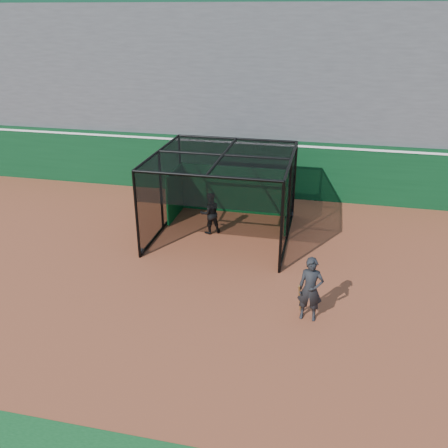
# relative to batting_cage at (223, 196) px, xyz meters

# --- Properties ---
(ground) EXTENTS (120.00, 120.00, 0.00)m
(ground) POSITION_rel_batting_cage_xyz_m (-0.66, -4.15, -1.49)
(ground) COLOR brown
(ground) RESTS_ON ground
(outfield_wall) EXTENTS (50.00, 0.50, 2.50)m
(outfield_wall) POSITION_rel_batting_cage_xyz_m (-0.66, 4.35, -0.20)
(outfield_wall) COLOR #093518
(outfield_wall) RESTS_ON ground
(grandstand) EXTENTS (50.00, 7.85, 8.95)m
(grandstand) POSITION_rel_batting_cage_xyz_m (-0.66, 8.13, 2.99)
(grandstand) COLOR #4C4C4F
(grandstand) RESTS_ON ground
(batting_cage) EXTENTS (4.69, 4.71, 2.98)m
(batting_cage) POSITION_rel_batting_cage_xyz_m (0.00, 0.00, 0.00)
(batting_cage) COLOR black
(batting_cage) RESTS_ON ground
(batter) EXTENTS (0.95, 0.89, 1.55)m
(batter) POSITION_rel_batting_cage_xyz_m (-0.50, 0.05, -0.71)
(batter) COLOR black
(batter) RESTS_ON ground
(on_deck_player) EXTENTS (0.66, 0.45, 1.78)m
(on_deck_player) POSITION_rel_batting_cage_xyz_m (3.32, -4.56, -0.60)
(on_deck_player) COLOR black
(on_deck_player) RESTS_ON ground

